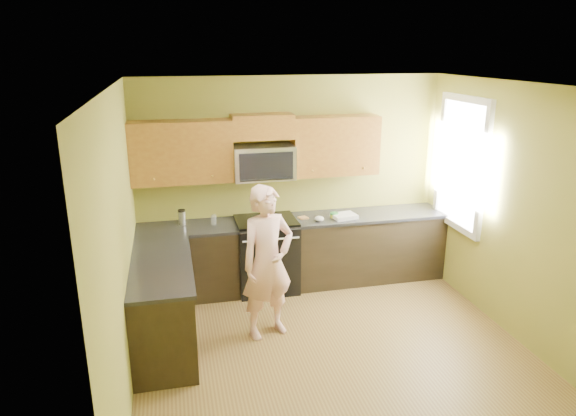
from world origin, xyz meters
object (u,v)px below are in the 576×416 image
object	(u,v)px
woman	(268,262)
stove	(266,254)
microwave	(264,179)
frying_pan	(263,222)
travel_mug	(182,225)
butter_tub	(334,217)

from	to	relation	value
woman	stove	bearing A→B (deg)	60.73
microwave	woman	world-z (taller)	woman
frying_pan	travel_mug	size ratio (longest dim) A/B	2.51
travel_mug	butter_tub	bearing A→B (deg)	-4.28
microwave	travel_mug	size ratio (longest dim) A/B	3.90
butter_tub	travel_mug	size ratio (longest dim) A/B	0.56
microwave	travel_mug	bearing A→B (deg)	-179.41
woman	butter_tub	world-z (taller)	woman
microwave	travel_mug	distance (m)	1.16
travel_mug	stove	bearing A→B (deg)	-6.32
stove	frying_pan	distance (m)	0.49
microwave	woman	bearing A→B (deg)	-98.90
stove	travel_mug	size ratio (longest dim) A/B	4.87
microwave	frying_pan	size ratio (longest dim) A/B	1.55
frying_pan	travel_mug	world-z (taller)	travel_mug
stove	woman	distance (m)	1.18
microwave	butter_tub	size ratio (longest dim) A/B	6.96
woman	microwave	bearing A→B (deg)	61.72
stove	butter_tub	xyz separation A→B (m)	(0.90, -0.03, 0.45)
woman	travel_mug	xyz separation A→B (m)	(-0.84, 1.22, 0.08)
microwave	woman	xyz separation A→B (m)	(-0.19, -1.23, -0.61)
microwave	travel_mug	xyz separation A→B (m)	(-1.03, -0.01, -0.53)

